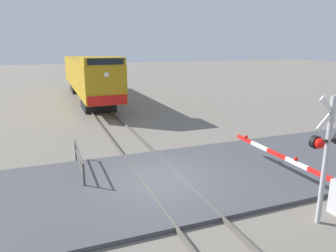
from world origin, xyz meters
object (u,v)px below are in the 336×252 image
crossing_signal (328,148)px  locomotive (88,76)px  guard_railing (79,159)px  crossing_gate (318,180)px

crossing_signal → locomotive: bearing=97.7°
locomotive → crossing_signal: locomotive is taller
locomotive → guard_railing: (-2.72, -17.62, -1.57)m
crossing_gate → locomotive: bearing=100.4°
locomotive → crossing_signal: bearing=-82.3°
locomotive → crossing_gate: size_ratio=3.27×
locomotive → guard_railing: locomotive is taller
crossing_signal → crossing_gate: bearing=47.6°
crossing_signal → guard_railing: 8.65m
locomotive → crossing_signal: 23.93m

